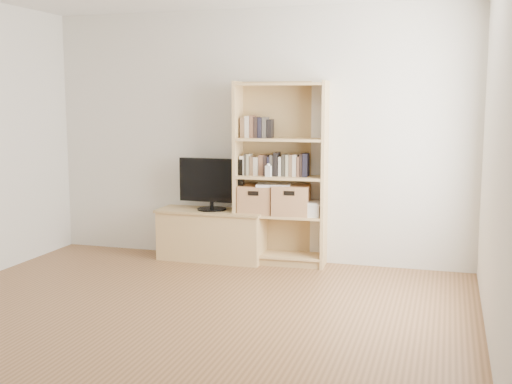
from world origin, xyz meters
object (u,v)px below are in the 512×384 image
at_px(baby_monitor, 268,171).
at_px(basket_left, 257,199).
at_px(tv_stand, 212,236).
at_px(laptop, 274,185).
at_px(television, 212,184).
at_px(bookshelf, 281,174).
at_px(basket_right, 291,200).

bearing_deg(baby_monitor, basket_left, 156.22).
distance_m(tv_stand, baby_monitor, 0.95).
bearing_deg(laptop, television, 171.42).
bearing_deg(basket_left, television, -179.33).
height_order(baby_monitor, basket_left, baby_monitor).
bearing_deg(tv_stand, bookshelf, 3.41).
height_order(television, basket_left, television).
xyz_separation_m(basket_left, laptop, (0.18, -0.00, 0.16)).
bearing_deg(basket_left, tv_stand, -179.33).
xyz_separation_m(tv_stand, basket_left, (0.48, 0.03, 0.41)).
relative_size(television, baby_monitor, 6.32).
distance_m(tv_stand, laptop, 0.87).
distance_m(tv_stand, basket_left, 0.63).
distance_m(basket_left, basket_right, 0.36).
bearing_deg(bookshelf, basket_left, -178.81).
relative_size(tv_stand, basket_left, 3.18).
bearing_deg(tv_stand, television, 0.00).
relative_size(television, basket_left, 2.03).
bearing_deg(baby_monitor, television, -178.01).
distance_m(bookshelf, laptop, 0.13).
xyz_separation_m(baby_monitor, laptop, (0.03, 0.09, -0.15)).
bearing_deg(tv_stand, basket_left, 3.23).
xyz_separation_m(television, basket_right, (0.84, 0.04, -0.14)).
height_order(basket_right, laptop, laptop).
distance_m(tv_stand, bookshelf, 1.00).
distance_m(baby_monitor, basket_right, 0.38).
height_order(bookshelf, television, bookshelf).
height_order(bookshelf, basket_left, bookshelf).
bearing_deg(television, basket_left, 4.73).
distance_m(tv_stand, television, 0.55).
bearing_deg(baby_monitor, basket_right, 34.72).
xyz_separation_m(tv_stand, television, (0.00, 0.00, 0.55)).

